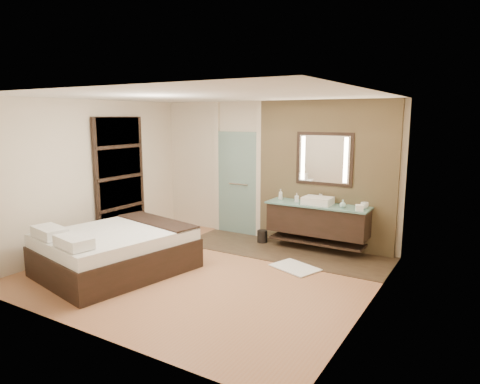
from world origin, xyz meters
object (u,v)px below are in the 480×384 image
Objects in this scene: mirror_unit at (324,159)px; bed at (116,251)px; vanity at (317,220)px; waste_bin at (262,237)px.

bed is (-2.32, -2.86, -1.31)m from mirror_unit.
vanity is 0.77× the size of bed.
vanity is 1.10m from mirror_unit.
vanity is 1.18m from waste_bin.
waste_bin is at bearing -164.16° from mirror_unit.
bed is 2.84m from waste_bin.
mirror_unit is 3.91m from bed.
waste_bin is (-1.08, -0.07, -0.46)m from vanity.
waste_bin is at bearing 75.57° from bed.
vanity is 7.58× the size of waste_bin.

